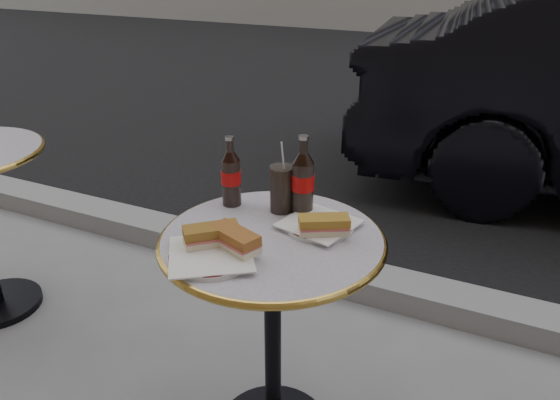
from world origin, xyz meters
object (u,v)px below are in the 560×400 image
at_px(bistro_table, 273,343).
at_px(cola_bottle_left, 231,171).
at_px(cola_glass, 281,189).
at_px(plate_left, 211,257).
at_px(plate_right, 319,225).
at_px(cola_bottle_right, 303,175).

distance_m(bistro_table, cola_bottle_left, 0.53).
distance_m(bistro_table, cola_glass, 0.47).
height_order(plate_left, cola_bottle_left, cola_bottle_left).
relative_size(plate_right, cola_glass, 1.38).
bearing_deg(cola_bottle_right, bistro_table, -95.79).
xyz_separation_m(bistro_table, cola_bottle_right, (0.02, 0.17, 0.49)).
xyz_separation_m(cola_bottle_left, cola_glass, (0.16, 0.02, -0.04)).
relative_size(bistro_table, cola_bottle_left, 3.39).
xyz_separation_m(bistro_table, cola_bottle_left, (-0.20, 0.13, 0.47)).
bearing_deg(cola_bottle_right, plate_left, -107.19).
bearing_deg(cola_bottle_right, cola_glass, -167.67).
height_order(bistro_table, cola_bottle_right, cola_bottle_right).
bearing_deg(plate_right, cola_glass, 160.46).
bearing_deg(plate_left, cola_bottle_left, 110.51).
distance_m(plate_right, cola_bottle_right, 0.15).
bearing_deg(cola_glass, plate_right, -19.54).
distance_m(plate_right, cola_glass, 0.16).
distance_m(bistro_table, plate_left, 0.42).
height_order(cola_bottle_right, cola_glass, cola_bottle_right).
xyz_separation_m(plate_right, cola_bottle_left, (-0.30, 0.03, 0.10)).
height_order(bistro_table, plate_right, plate_right).
height_order(bistro_table, cola_bottle_left, cola_bottle_left).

